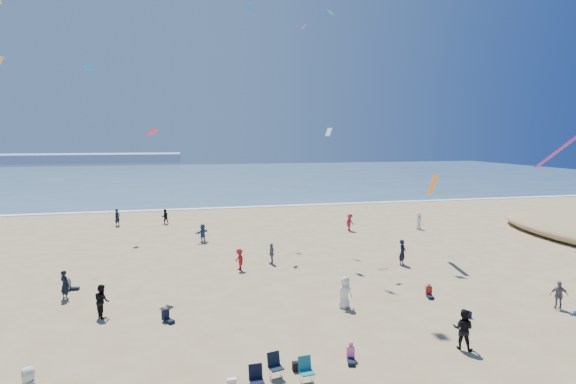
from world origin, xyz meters
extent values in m
cube|color=#476B84|center=(0.00, 95.00, 0.03)|extent=(220.00, 100.00, 0.06)
cube|color=white|center=(0.00, 45.00, 0.04)|extent=(220.00, 1.20, 0.08)
cube|color=#7A8EA8|center=(-60.00, 170.00, 1.60)|extent=(110.00, 20.00, 3.20)
imported|color=white|center=(5.18, 7.60, 0.90)|extent=(1.04, 0.88, 1.80)
imported|color=black|center=(-10.59, 35.23, 0.94)|extent=(0.77, 0.81, 1.87)
imported|color=#2C4D7A|center=(-1.94, 25.53, 0.84)|extent=(1.46, 1.46, 1.69)
imported|color=black|center=(12.32, 14.64, 0.96)|extent=(0.83, 0.81, 1.92)
imported|color=black|center=(-7.86, 9.29, 0.89)|extent=(1.02, 1.08, 1.77)
imported|color=#AA1831|center=(12.91, 27.16, 0.88)|extent=(1.30, 1.20, 1.76)
imported|color=#A5171A|center=(0.28, 16.12, 0.78)|extent=(0.86, 1.14, 1.56)
imported|color=black|center=(-5.65, 35.28, 0.83)|extent=(0.96, 0.85, 1.66)
imported|color=gray|center=(2.84, 17.15, 0.80)|extent=(0.41, 0.94, 1.59)
imported|color=slate|center=(16.73, 4.74, 0.80)|extent=(1.01, 0.77, 1.59)
imported|color=black|center=(8.65, 1.72, 0.93)|extent=(1.15, 1.14, 1.87)
imported|color=black|center=(-10.46, 12.61, 0.87)|extent=(0.76, 0.72, 1.74)
imported|color=white|center=(20.23, 26.44, 0.88)|extent=(0.61, 0.89, 1.76)
cube|color=white|center=(-1.86, 0.83, 0.20)|extent=(0.35, 0.20, 0.40)
cube|color=black|center=(0.85, 1.55, 0.19)|extent=(0.30, 0.22, 0.38)
cube|color=black|center=(11.10, 4.77, 0.17)|extent=(0.28, 0.18, 0.34)
cube|color=#D9214B|center=(-5.34, 14.97, 9.85)|extent=(0.83, 0.91, 0.37)
cube|color=#1BCBDB|center=(-10.62, 24.09, 15.00)|extent=(0.53, 0.57, 0.42)
cube|color=#12A4DD|center=(2.76, 27.09, 21.27)|extent=(0.45, 0.68, 0.42)
cube|color=#592F95|center=(6.86, 22.99, 18.89)|extent=(0.41, 0.81, 0.38)
cube|color=green|center=(8.51, 20.93, 19.63)|extent=(0.67, 0.67, 0.42)
cube|color=white|center=(8.79, 21.81, 9.98)|extent=(0.50, 0.66, 0.68)
cube|color=#6D238D|center=(18.55, 7.38, 8.73)|extent=(0.35, 3.14, 2.21)
cube|color=orange|center=(15.39, 15.94, 5.86)|extent=(0.35, 2.64, 1.87)
camera|label=1|loc=(-3.39, -15.30, 9.51)|focal=28.00mm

